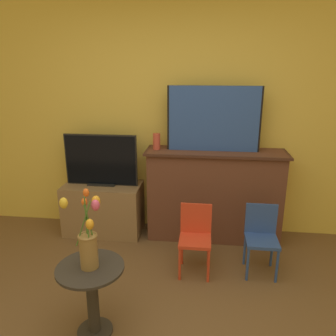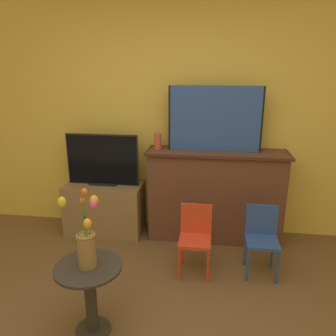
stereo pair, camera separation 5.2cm
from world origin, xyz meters
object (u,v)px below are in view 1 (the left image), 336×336
painting (214,119)px  tv_monitor (101,161)px  chair_blue (261,234)px  vase_tulips (88,240)px  chair_red (195,234)px

painting → tv_monitor: (-1.21, -0.05, -0.48)m
chair_blue → vase_tulips: (-1.29, -0.93, 0.37)m
painting → vase_tulips: bearing=-118.0°
tv_monitor → chair_blue: 1.84m
painting → tv_monitor: size_ratio=1.19×
tv_monitor → painting: bearing=2.2°
painting → chair_blue: painting is taller
chair_blue → vase_tulips: vase_tulips is taller
chair_red → chair_blue: 0.61m
chair_blue → tv_monitor: bearing=161.1°
chair_blue → vase_tulips: bearing=-144.3°
tv_monitor → chair_red: bearing=-30.7°
tv_monitor → chair_red: size_ratio=1.26×
tv_monitor → vase_tulips: bearing=-75.3°
tv_monitor → vase_tulips: 1.55m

